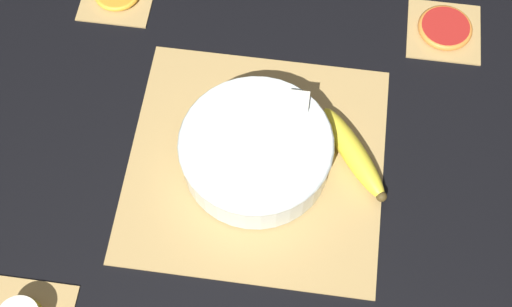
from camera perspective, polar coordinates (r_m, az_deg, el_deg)
ground_plane at (r=1.15m, az=0.00°, el=-0.77°), size 6.00×6.00×0.00m
bamboo_mat_center at (r=1.14m, az=0.00°, el=-0.70°), size 0.40×0.41×0.01m
coaster_mat_near_right at (r=1.32m, az=14.80°, el=9.46°), size 0.13×0.13×0.01m
fruit_salad_bowl at (r=1.11m, az=0.01°, el=0.31°), size 0.24×0.24×0.08m
whole_banana at (r=1.14m, az=7.81°, el=0.03°), size 0.17×0.13×0.04m
grapefruit_slice at (r=1.31m, az=14.89°, el=9.69°), size 0.10×0.10×0.01m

